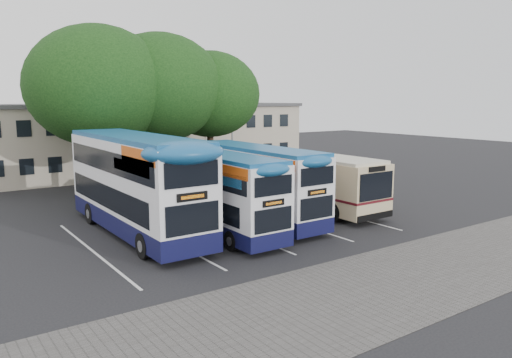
{
  "coord_description": "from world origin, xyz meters",
  "views": [
    {
      "loc": [
        -16.99,
        -16.42,
        6.65
      ],
      "look_at": [
        -2.0,
        5.0,
        2.43
      ],
      "focal_mm": 35.0,
      "sensor_mm": 36.0,
      "label": 1
    }
  ],
  "objects": [
    {
      "name": "paving_strip",
      "position": [
        -2.0,
        -5.0,
        0.01
      ],
      "size": [
        40.0,
        6.0,
        0.01
      ],
      "primitive_type": "cube",
      "color": "#595654",
      "rests_on": "ground"
    },
    {
      "name": "lamp_post",
      "position": [
        6.0,
        19.97,
        5.08
      ],
      "size": [
        0.25,
        1.05,
        9.06
      ],
      "color": "gray",
      "rests_on": "ground"
    },
    {
      "name": "ground",
      "position": [
        0.0,
        0.0,
        0.0
      ],
      "size": [
        120.0,
        120.0,
        0.0
      ],
      "primitive_type": "plane",
      "color": "black",
      "rests_on": "ground"
    },
    {
      "name": "depot_building",
      "position": [
        0.0,
        26.99,
        3.15
      ],
      "size": [
        32.4,
        8.4,
        6.2
      ],
      "color": "#BEB299",
      "rests_on": "ground"
    },
    {
      "name": "tree_right",
      "position": [
        2.29,
        17.32,
        6.97
      ],
      "size": [
        7.71,
        7.71,
        10.26
      ],
      "color": "black",
      "rests_on": "ground"
    },
    {
      "name": "bay_lines",
      "position": [
        -3.75,
        5.0,
        0.01
      ],
      "size": [
        14.12,
        11.0,
        0.01
      ],
      "color": "silver",
      "rests_on": "ground"
    },
    {
      "name": "bus_dd_left",
      "position": [
        -8.03,
        6.69,
        2.71
      ],
      "size": [
        2.86,
        11.78,
        4.91
      ],
      "color": "#10113B",
      "rests_on": "ground"
    },
    {
      "name": "tree_mid",
      "position": [
        -1.82,
        17.35,
        7.43
      ],
      "size": [
        9.12,
        9.12,
        11.31
      ],
      "color": "black",
      "rests_on": "ground"
    },
    {
      "name": "bus_dd_mid",
      "position": [
        -4.66,
        4.77,
        2.21
      ],
      "size": [
        2.34,
        9.65,
        4.02
      ],
      "color": "#10113B",
      "rests_on": "ground"
    },
    {
      "name": "bus_single",
      "position": [
        2.9,
        6.7,
        1.89
      ],
      "size": [
        2.85,
        11.21,
        3.34
      ],
      "color": "beige",
      "rests_on": "ground"
    },
    {
      "name": "bus_dd_right",
      "position": [
        -1.68,
        5.47,
        2.26
      ],
      "size": [
        2.39,
        9.86,
        4.11
      ],
      "color": "#10113B",
      "rests_on": "ground"
    },
    {
      "name": "tree_left",
      "position": [
        -6.22,
        17.41,
        7.46
      ],
      "size": [
        9.54,
        9.54,
        11.52
      ],
      "color": "black",
      "rests_on": "ground"
    }
  ]
}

